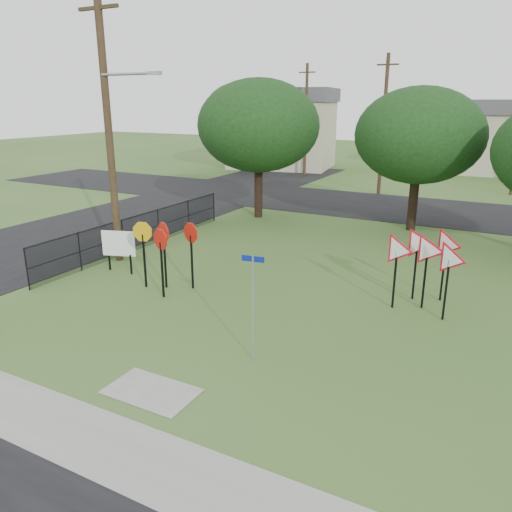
{
  "coord_description": "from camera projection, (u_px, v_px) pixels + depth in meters",
  "views": [
    {
      "loc": [
        6.54,
        -9.75,
        6.12
      ],
      "look_at": [
        -0.28,
        3.0,
        1.6
      ],
      "focal_mm": 35.0,
      "sensor_mm": 36.0,
      "label": 1
    }
  ],
  "objects": [
    {
      "name": "ground",
      "position": [
        211.0,
        346.0,
        12.97
      ],
      "size": [
        140.0,
        140.0,
        0.0
      ],
      "primitive_type": "plane",
      "color": "#345921"
    },
    {
      "name": "tree_near_mid",
      "position": [
        419.0,
        136.0,
        23.35
      ],
      "size": [
        6.0,
        6.0,
        6.8
      ],
      "color": "black",
      "rests_on": "ground"
    },
    {
      "name": "tree_near_left",
      "position": [
        259.0,
        126.0,
        26.01
      ],
      "size": [
        6.4,
        6.4,
        7.27
      ],
      "color": "black",
      "rests_on": "ground"
    },
    {
      "name": "fence_run",
      "position": [
        141.0,
        230.0,
        21.42
      ],
      "size": [
        0.05,
        11.55,
        1.5
      ],
      "color": "black",
      "rests_on": "ground"
    },
    {
      "name": "house_mid",
      "position": [
        496.0,
        136.0,
        43.91
      ],
      "size": [
        8.4,
        8.4,
        6.2
      ],
      "color": "beige",
      "rests_on": "ground"
    },
    {
      "name": "far_pole_a",
      "position": [
        383.0,
        125.0,
        32.71
      ],
      "size": [
        1.4,
        0.24,
        9.0
      ],
      "color": "#44321F",
      "rests_on": "ground"
    },
    {
      "name": "far_pole_c",
      "position": [
        306.0,
        120.0,
        41.36
      ],
      "size": [
        1.4,
        0.24,
        9.0
      ],
      "color": "#44321F",
      "rests_on": "ground"
    },
    {
      "name": "sidewalk",
      "position": [
        90.0,
        438.0,
        9.43
      ],
      "size": [
        30.0,
        1.6,
        0.02
      ],
      "primitive_type": "cube",
      "color": "gray",
      "rests_on": "ground"
    },
    {
      "name": "street_far",
      "position": [
        394.0,
        207.0,
        29.81
      ],
      "size": [
        60.0,
        8.0,
        0.02
      ],
      "primitive_type": "cube",
      "color": "black",
      "rests_on": "ground"
    },
    {
      "name": "street_left",
      "position": [
        125.0,
        219.0,
        26.79
      ],
      "size": [
        8.0,
        50.0,
        0.02
      ],
      "primitive_type": "cube",
      "color": "black",
      "rests_on": "ground"
    },
    {
      "name": "utility_pole_main",
      "position": [
        109.0,
        126.0,
        18.46
      ],
      "size": [
        3.55,
        0.33,
        10.0
      ],
      "color": "#44321F",
      "rests_on": "ground"
    },
    {
      "name": "street_name_sign",
      "position": [
        253.0,
        301.0,
        11.84
      ],
      "size": [
        0.55,
        0.1,
        2.69
      ],
      "color": "#9B9FA4",
      "rests_on": "ground"
    },
    {
      "name": "curb_pad",
      "position": [
        151.0,
        391.0,
        10.95
      ],
      "size": [
        2.0,
        1.2,
        0.02
      ],
      "primitive_type": "cube",
      "color": "gray",
      "rests_on": "ground"
    },
    {
      "name": "info_board",
      "position": [
        119.0,
        245.0,
        18.3
      ],
      "size": [
        1.21,
        0.45,
        1.58
      ],
      "color": "black",
      "rests_on": "ground"
    },
    {
      "name": "tree_far_left",
      "position": [
        243.0,
        112.0,
        43.88
      ],
      "size": [
        6.8,
        6.8,
        7.73
      ],
      "color": "black",
      "rests_on": "ground"
    },
    {
      "name": "yield_sign_cluster",
      "position": [
        427.0,
        252.0,
        14.97
      ],
      "size": [
        2.51,
        1.97,
        2.39
      ],
      "color": "black",
      "rests_on": "ground"
    },
    {
      "name": "stop_sign_cluster",
      "position": [
        165.0,
        241.0,
        16.34
      ],
      "size": [
        2.18,
        1.35,
        2.31
      ],
      "color": "black",
      "rests_on": "ground"
    },
    {
      "name": "house_left",
      "position": [
        283.0,
        128.0,
        46.81
      ],
      "size": [
        10.58,
        8.88,
        7.2
      ],
      "color": "beige",
      "rests_on": "ground"
    },
    {
      "name": "planting_strip",
      "position": [
        36.0,
        479.0,
        8.42
      ],
      "size": [
        30.0,
        0.8,
        0.02
      ],
      "primitive_type": "cube",
      "color": "#345921",
      "rests_on": "ground"
    }
  ]
}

